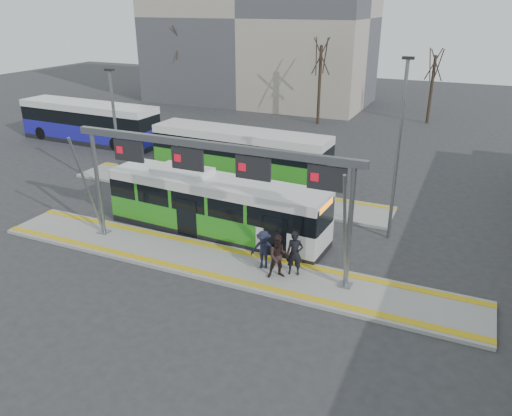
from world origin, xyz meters
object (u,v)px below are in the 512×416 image
at_px(hero_bus, 215,206).
at_px(passenger_c, 264,250).
at_px(gantry, 211,167).
at_px(passenger_b, 279,256).
at_px(passenger_a, 295,253).

bearing_deg(hero_bus, passenger_c, -31.64).
relative_size(gantry, passenger_b, 6.97).
bearing_deg(hero_bus, passenger_b, -30.42).
height_order(gantry, passenger_c, gantry).
bearing_deg(passenger_a, hero_bus, 139.72).
height_order(hero_bus, passenger_a, hero_bus).
distance_m(hero_bus, passenger_c, 4.42).
xyz_separation_m(hero_bus, passenger_b, (4.49, -2.95, -0.32)).
bearing_deg(passenger_b, passenger_a, 12.98).
distance_m(gantry, passenger_c, 4.03).
bearing_deg(passenger_b, passenger_c, 120.49).
xyz_separation_m(passenger_a, passenger_c, (-1.37, -0.04, -0.10)).
xyz_separation_m(hero_bus, passenger_c, (3.62, -2.50, -0.40)).
bearing_deg(passenger_c, passenger_a, -8.50).
xyz_separation_m(gantry, passenger_c, (2.31, 0.05, -3.30)).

